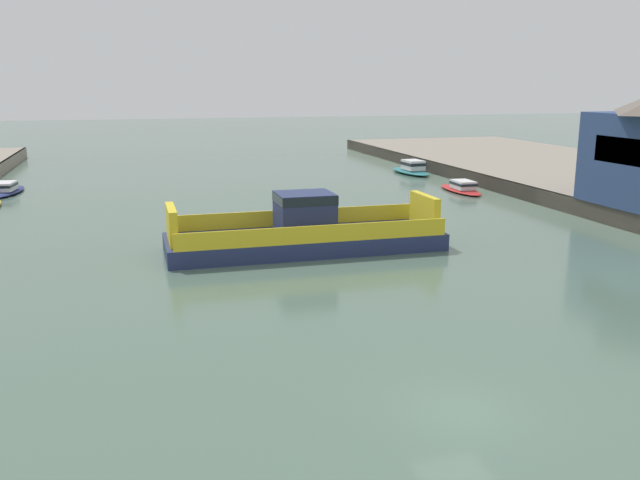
% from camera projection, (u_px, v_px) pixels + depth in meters
% --- Properties ---
extents(ground_plane, '(400.00, 400.00, 0.00)m').
position_uv_depth(ground_plane, '(460.00, 411.00, 22.55)').
color(ground_plane, '#4C6656').
extents(chain_ferry, '(18.10, 5.82, 3.81)m').
position_uv_depth(chain_ferry, '(305.00, 233.00, 44.18)').
color(chain_ferry, navy).
rests_on(chain_ferry, ground).
extents(moored_boat_mid_left, '(2.72, 7.75, 1.21)m').
position_uv_depth(moored_boat_mid_left, '(462.00, 187.00, 68.12)').
color(moored_boat_mid_left, red).
rests_on(moored_boat_mid_left, ground).
extents(moored_boat_mid_right, '(3.29, 8.18, 1.72)m').
position_uv_depth(moored_boat_mid_right, '(412.00, 169.00, 81.63)').
color(moored_boat_mid_right, '#237075').
rests_on(moored_boat_mid_right, ground).
extents(moored_boat_far_left, '(3.43, 8.07, 1.22)m').
position_uv_depth(moored_boat_far_left, '(6.00, 189.00, 66.93)').
color(moored_boat_far_left, navy).
rests_on(moored_boat_far_left, ground).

